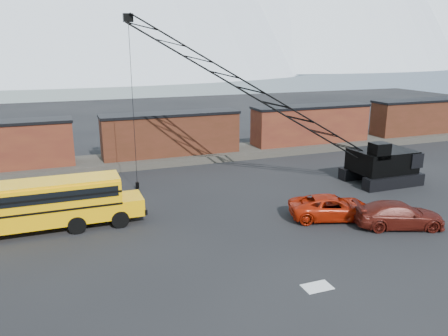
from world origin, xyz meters
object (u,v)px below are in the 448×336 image
(school_bus, at_px, (42,204))
(crawler_crane, at_px, (256,93))
(red_pickup, at_px, (332,207))
(maroon_suv, at_px, (399,215))

(school_bus, height_order, crawler_crane, crawler_crane)
(school_bus, xyz_separation_m, crawler_crane, (15.91, 3.59, 5.82))
(school_bus, distance_m, red_pickup, 18.43)
(maroon_suv, bearing_deg, red_pickup, 68.90)
(maroon_suv, height_order, crawler_crane, crawler_crane)
(red_pickup, height_order, crawler_crane, crawler_crane)
(maroon_suv, relative_size, crawler_crane, 0.24)
(school_bus, bearing_deg, maroon_suv, -19.21)
(red_pickup, bearing_deg, crawler_crane, 30.96)
(maroon_suv, distance_m, crawler_crane, 13.79)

